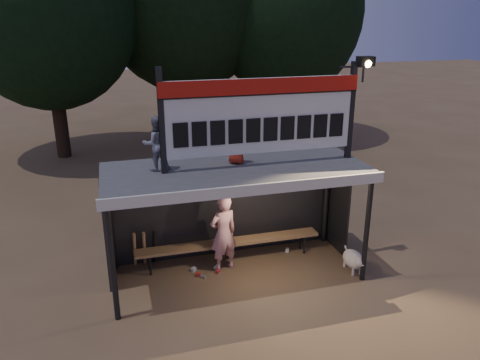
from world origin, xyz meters
name	(u,v)px	position (x,y,z in m)	size (l,w,h in m)	color
ground	(236,274)	(0.00, 0.00, 0.00)	(80.00, 80.00, 0.00)	brown
player	(223,233)	(-0.19, 0.27, 0.82)	(0.60, 0.39, 1.64)	white
child_a	(156,144)	(-1.45, 0.22, 2.83)	(0.49, 0.39, 1.02)	gray
child_b	(236,142)	(0.08, 0.23, 2.74)	(0.41, 0.27, 0.84)	#AC291A
dugout_shelter	(232,186)	(0.00, 0.24, 1.85)	(5.10, 2.08, 2.32)	#414143
scoreboard_assembly	(264,113)	(0.56, -0.01, 3.32)	(4.10, 0.27, 1.99)	black
bench	(229,243)	(0.00, 0.55, 0.43)	(4.00, 0.35, 0.48)	olive
tree_left	(45,0)	(-4.00, 10.00, 5.51)	(6.46, 6.46, 9.27)	black
tree_right	(287,11)	(5.00, 10.50, 5.19)	(6.08, 6.08, 8.72)	black
dog	(354,259)	(2.37, -0.57, 0.28)	(0.36, 0.81, 0.49)	silver
bats	(144,248)	(-1.77, 0.82, 0.43)	(0.49, 0.33, 0.84)	#A3734C
litter	(221,268)	(-0.26, 0.26, 0.04)	(2.31, 0.70, 0.08)	#A8231C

